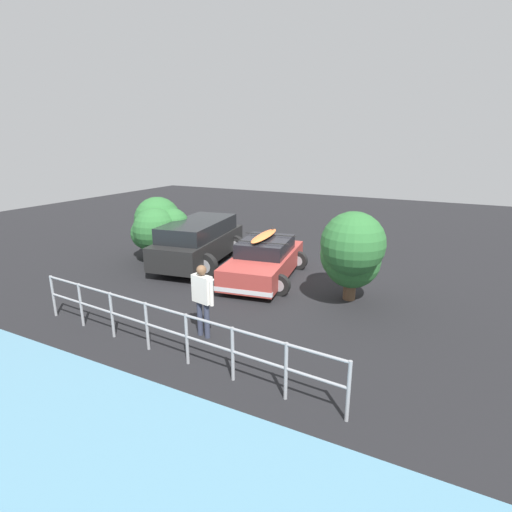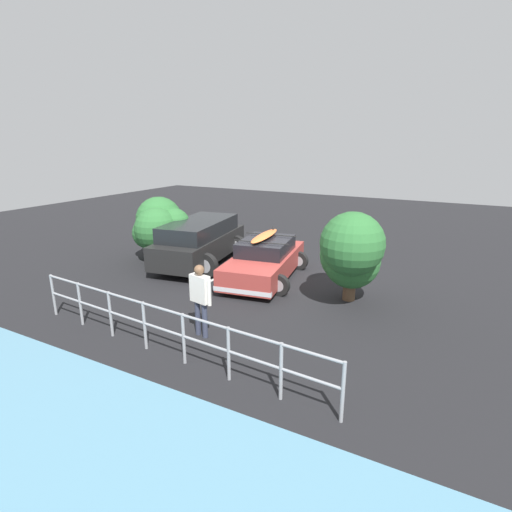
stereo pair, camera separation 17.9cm
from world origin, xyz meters
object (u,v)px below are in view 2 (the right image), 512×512
Objects in this scene: bush_near_right at (161,228)px; bush_near_left at (351,250)px; sedan_car at (265,260)px; person_bystander at (200,294)px; suv_car at (200,241)px.

bush_near_left is at bearing 173.27° from bush_near_right.
sedan_car is at bearing 177.13° from bush_near_right.
sedan_car is 1.67× the size of bush_near_left.
person_bystander is (-0.57, 4.50, 0.44)m from sedan_car.
suv_car is at bearing -54.12° from person_bystander.
person_bystander reaches higher than suv_car.
bush_near_right is (4.71, -0.24, 0.57)m from sedan_car.
suv_car is 1.81m from bush_near_right.
person_bystander is at bearing 125.88° from suv_car.
person_bystander is (-3.50, 4.84, 0.19)m from suv_car.
bush_near_left is at bearing -123.55° from person_bystander.
sedan_car is 0.93× the size of suv_car.
bush_near_left is (-2.53, -3.81, 0.47)m from person_bystander.
suv_car is 1.80× the size of bush_near_left.
suv_car is at bearing -9.69° from bush_near_left.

